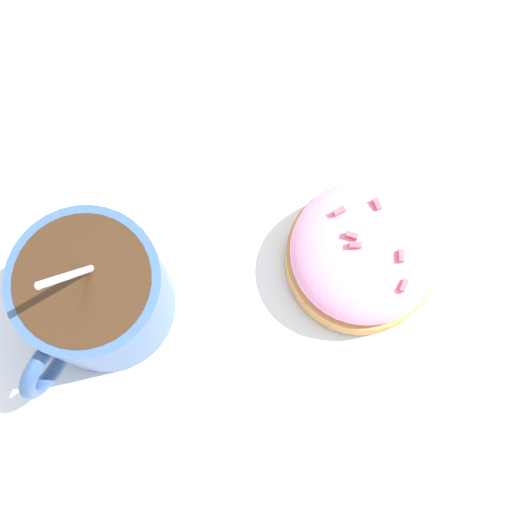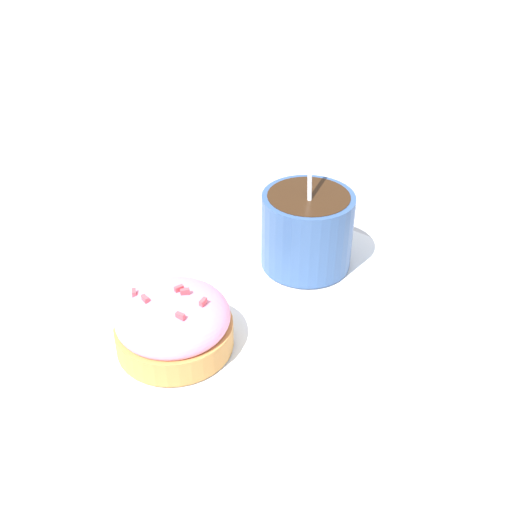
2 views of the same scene
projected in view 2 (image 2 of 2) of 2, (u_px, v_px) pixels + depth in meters
name	position (u px, v px, depth m)	size (l,w,h in m)	color
ground_plane	(252.00, 306.00, 0.53)	(3.00, 3.00, 0.00)	#B2B2B7
paper_napkin	(252.00, 304.00, 0.53)	(0.36, 0.35, 0.00)	white
coffee_cup	(307.00, 226.00, 0.55)	(0.09, 0.10, 0.12)	#335184
frosted_pastry	(174.00, 323.00, 0.47)	(0.09, 0.09, 0.05)	#C18442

